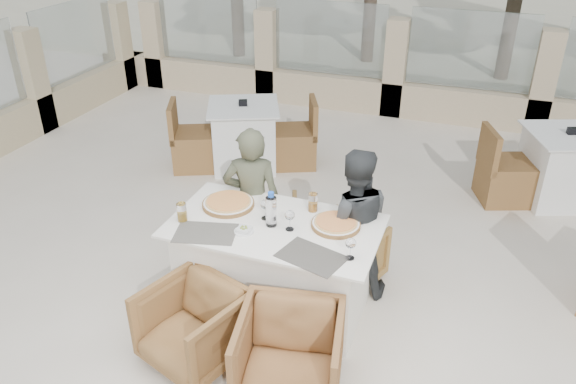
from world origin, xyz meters
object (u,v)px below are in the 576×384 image
(armchair_near_right, at_px, (289,357))
(bg_table_a, at_px, (244,136))
(dining_table, at_px, (275,266))
(diner_right, at_px, (352,225))
(water_bottle, at_px, (271,209))
(pizza_left, at_px, (228,203))
(diner_left, at_px, (252,202))
(beer_glass_right, at_px, (313,202))
(wine_glass_near, at_px, (290,219))
(armchair_far_right, at_px, (343,254))
(bg_table_b, at_px, (563,167))
(olive_dish, at_px, (244,229))
(wine_glass_corner, at_px, (350,247))
(armchair_far_left, at_px, (264,230))
(pizza_right, at_px, (336,224))
(wine_glass_centre, at_px, (265,208))
(beer_glass_left, at_px, (182,212))
(armchair_near_left, at_px, (193,326))

(armchair_near_right, distance_m, bg_table_a, 3.56)
(dining_table, relative_size, diner_right, 1.23)
(water_bottle, bearing_deg, pizza_left, 160.23)
(diner_left, bearing_deg, bg_table_a, -80.31)
(beer_glass_right, relative_size, bg_table_a, 0.09)
(wine_glass_near, distance_m, diner_right, 0.60)
(water_bottle, height_order, armchair_far_right, water_bottle)
(water_bottle, bearing_deg, beer_glass_right, 53.94)
(water_bottle, height_order, armchair_near_right, water_bottle)
(pizza_left, xyz_separation_m, bg_table_b, (2.71, 2.55, -0.41))
(wine_glass_near, xyz_separation_m, armchair_far_right, (0.29, 0.53, -0.59))
(beer_glass_right, bearing_deg, armchair_near_right, -79.49)
(water_bottle, height_order, olive_dish, water_bottle)
(beer_glass_right, distance_m, diner_left, 0.61)
(armchair_near_right, relative_size, bg_table_a, 0.42)
(wine_glass_corner, distance_m, armchair_far_left, 1.42)
(pizza_right, height_order, beer_glass_right, beer_glass_right)
(wine_glass_centre, xyz_separation_m, bg_table_a, (-1.19, 2.25, -0.48))
(wine_glass_centre, xyz_separation_m, olive_dish, (-0.08, -0.23, -0.07))
(armchair_far_right, relative_size, bg_table_a, 0.37)
(diner_left, xyz_separation_m, diner_right, (0.88, -0.03, -0.02))
(wine_glass_near, relative_size, armchair_near_right, 0.27)
(wine_glass_corner, bearing_deg, olive_dish, 175.77)
(armchair_near_right, bearing_deg, armchair_far_right, 78.78)
(dining_table, height_order, diner_right, diner_right)
(armchair_far_right, bearing_deg, wine_glass_centre, 61.51)
(pizza_right, distance_m, bg_table_a, 2.81)
(olive_dish, xyz_separation_m, diner_left, (-0.19, 0.59, -0.12))
(wine_glass_centre, height_order, diner_left, diner_left)
(armchair_far_left, bearing_deg, diner_left, 62.05)
(dining_table, height_order, armchair_far_right, dining_table)
(armchair_near_right, xyz_separation_m, diner_right, (0.10, 1.20, 0.34))
(wine_glass_centre, relative_size, beer_glass_left, 1.23)
(wine_glass_centre, relative_size, diner_right, 0.14)
(wine_glass_centre, bearing_deg, armchair_near_left, -105.82)
(wine_glass_near, relative_size, beer_glass_left, 1.23)
(pizza_right, distance_m, wine_glass_near, 0.36)
(beer_glass_left, bearing_deg, wine_glass_centre, 22.79)
(wine_glass_corner, xyz_separation_m, beer_glass_right, (-0.44, 0.53, -0.02))
(armchair_near_left, bearing_deg, diner_left, 110.82)
(olive_dish, xyz_separation_m, armchair_near_right, (0.59, -0.65, -0.48))
(diner_right, bearing_deg, pizza_right, 54.21)
(olive_dish, xyz_separation_m, bg_table_a, (-1.11, 2.48, -0.41))
(water_bottle, bearing_deg, armchair_near_left, -112.66)
(diner_right, bearing_deg, olive_dish, 18.65)
(pizza_right, bearing_deg, armchair_far_right, 92.86)
(dining_table, distance_m, wine_glass_corner, 0.83)
(pizza_right, bearing_deg, armchair_near_left, -131.00)
(pizza_left, bearing_deg, dining_table, -17.64)
(wine_glass_corner, bearing_deg, beer_glass_right, 129.62)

